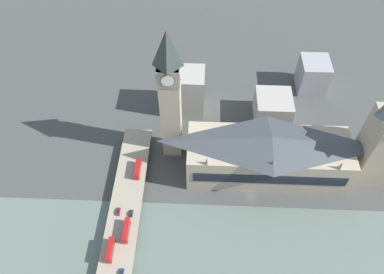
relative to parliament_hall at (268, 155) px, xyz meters
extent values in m
plane|color=#424442|center=(-17.16, 8.00, -14.65)|extent=(600.00, 600.00, 0.00)
cube|color=slate|center=(-52.85, 8.00, -14.50)|extent=(59.39, 360.00, 0.30)
cube|color=tan|center=(0.06, 0.00, -3.04)|extent=(28.43, 84.77, 23.23)
cube|color=black|center=(-14.31, 0.00, -1.87)|extent=(0.40, 77.99, 6.97)
pyramid|color=#3D4247|center=(0.06, 0.00, 11.71)|extent=(27.86, 83.07, 6.26)
cone|color=gray|center=(-13.16, -32.21, 11.08)|extent=(2.20, 2.20, 5.00)
cone|color=gray|center=(-13.16, 0.00, 11.08)|extent=(2.20, 2.20, 5.00)
cone|color=gray|center=(-13.16, 32.21, 11.08)|extent=(2.20, 2.20, 5.00)
cube|color=tan|center=(13.24, 51.56, 16.59)|extent=(10.34, 10.34, 62.48)
cube|color=gray|center=(13.24, 51.56, 43.18)|extent=(10.96, 10.96, 9.31)
cylinder|color=black|center=(7.89, 51.56, 43.18)|extent=(0.50, 6.72, 6.72)
cylinder|color=silver|center=(7.79, 51.56, 43.18)|extent=(0.62, 6.22, 6.22)
cylinder|color=black|center=(18.59, 51.56, 43.18)|extent=(0.50, 6.72, 6.72)
cylinder|color=silver|center=(18.69, 51.56, 43.18)|extent=(0.62, 6.22, 6.22)
cylinder|color=black|center=(13.24, 46.21, 43.18)|extent=(6.72, 0.50, 6.72)
cylinder|color=silver|center=(13.24, 46.10, 43.18)|extent=(6.22, 0.62, 6.22)
cylinder|color=black|center=(13.24, 56.90, 43.18)|extent=(6.72, 0.50, 6.72)
cylinder|color=silver|center=(13.24, 57.01, 43.18)|extent=(6.22, 0.62, 6.22)
pyramid|color=#2D3833|center=(13.24, 51.56, 57.19)|extent=(10.55, 10.55, 18.71)
cube|color=tan|center=(0.06, -55.23, 9.10)|extent=(17.70, 17.70, 47.51)
cube|color=gray|center=(-52.85, 72.65, -12.67)|extent=(3.00, 13.47, 3.96)
cube|color=gray|center=(-0.08, 72.65, -12.67)|extent=(3.00, 13.47, 3.96)
cube|color=gray|center=(-52.85, 72.65, -10.09)|extent=(150.78, 15.85, 1.20)
cube|color=red|center=(-52.28, 75.56, -8.06)|extent=(11.21, 2.48, 2.06)
cube|color=black|center=(-52.28, 75.56, -7.64)|extent=(10.09, 2.54, 0.91)
cube|color=red|center=(-52.28, 75.56, -5.81)|extent=(10.99, 2.48, 2.42)
cube|color=black|center=(-52.28, 75.56, -5.69)|extent=(10.09, 2.54, 1.16)
cube|color=#A01515|center=(-52.28, 75.56, -4.52)|extent=(10.88, 2.36, 0.16)
cylinder|color=black|center=(-47.48, 74.43, -8.99)|extent=(1.01, 0.28, 1.01)
cylinder|color=black|center=(-47.48, 76.69, -8.99)|extent=(1.01, 0.28, 1.01)
cylinder|color=black|center=(-56.98, 74.43, -8.99)|extent=(1.01, 0.28, 1.01)
cylinder|color=black|center=(-56.98, 76.69, -8.99)|extent=(1.01, 0.28, 1.01)
cube|color=red|center=(-42.46, 69.68, -8.06)|extent=(11.69, 2.44, 2.03)
cube|color=black|center=(-42.46, 69.68, -7.66)|extent=(10.52, 2.50, 0.89)
cube|color=red|center=(-42.46, 69.68, -5.85)|extent=(11.46, 2.44, 2.39)
cube|color=black|center=(-42.46, 69.68, -5.73)|extent=(10.52, 2.50, 1.15)
cube|color=#A01515|center=(-42.46, 69.68, -4.58)|extent=(11.34, 2.32, 0.16)
cylinder|color=black|center=(-37.44, 68.57, -8.98)|extent=(1.03, 0.28, 1.03)
cylinder|color=black|center=(-37.44, 70.80, -8.98)|extent=(1.03, 0.28, 1.03)
cylinder|color=black|center=(-47.38, 68.57, -8.98)|extent=(1.03, 0.28, 1.03)
cylinder|color=black|center=(-47.38, 70.80, -8.98)|extent=(1.03, 0.28, 1.03)
cube|color=red|center=(-7.11, 68.90, -8.05)|extent=(11.30, 2.54, 1.97)
cube|color=black|center=(-7.11, 68.90, -7.66)|extent=(10.17, 2.60, 0.87)
cube|color=red|center=(-7.11, 68.90, -5.91)|extent=(11.08, 2.54, 2.32)
cube|color=black|center=(-7.11, 68.90, -5.79)|extent=(10.17, 2.60, 1.11)
cube|color=#A01515|center=(-7.11, 68.90, -4.67)|extent=(10.97, 2.41, 0.16)
cylinder|color=black|center=(-2.36, 67.74, -8.93)|extent=(1.13, 0.28, 1.13)
cylinder|color=black|center=(-2.36, 70.06, -8.93)|extent=(1.13, 0.28, 1.13)
cylinder|color=black|center=(-11.74, 67.74, -8.93)|extent=(1.13, 0.28, 1.13)
cylinder|color=black|center=(-11.74, 70.06, -8.93)|extent=(1.13, 0.28, 1.13)
cube|color=navy|center=(-61.86, 69.01, -8.93)|extent=(3.85, 1.79, 0.64)
cube|color=black|center=(-61.98, 69.01, -8.32)|extent=(2.00, 1.61, 0.58)
cylinder|color=black|center=(-60.41, 68.21, -9.16)|extent=(0.67, 0.22, 0.67)
cylinder|color=black|center=(-60.41, 69.82, -9.16)|extent=(0.67, 0.22, 0.67)
cube|color=maroon|center=(-31.77, 75.57, -8.89)|extent=(4.25, 1.80, 0.68)
cube|color=black|center=(-31.89, 75.57, -8.32)|extent=(2.21, 1.62, 0.46)
cylinder|color=black|center=(-30.15, 74.76, -9.13)|extent=(0.72, 0.22, 0.72)
cylinder|color=black|center=(-30.15, 76.38, -9.13)|extent=(0.72, 0.22, 0.72)
cylinder|color=black|center=(-33.39, 74.76, -9.13)|extent=(0.72, 0.22, 0.72)
cylinder|color=black|center=(-33.39, 76.38, -9.13)|extent=(0.72, 0.22, 0.72)
cube|color=black|center=(-32.58, 69.07, -8.92)|extent=(3.82, 1.72, 0.63)
cube|color=black|center=(-32.69, 69.07, -8.31)|extent=(1.99, 1.55, 0.58)
cylinder|color=black|center=(-31.16, 68.30, -9.14)|extent=(0.71, 0.22, 0.71)
cylinder|color=black|center=(-31.16, 69.84, -9.14)|extent=(0.71, 0.22, 0.71)
cylinder|color=black|center=(-33.99, 68.30, -9.14)|extent=(0.71, 0.22, 0.71)
cylinder|color=black|center=(-33.99, 69.84, -9.14)|extent=(0.71, 0.22, 0.71)
cube|color=#A39E93|center=(39.75, -7.25, -5.94)|extent=(21.61, 21.28, 17.41)
cube|color=#939399|center=(69.00, -35.62, -3.98)|extent=(19.41, 17.89, 21.34)
cube|color=#A39E93|center=(46.43, 45.77, -0.35)|extent=(18.33, 22.37, 28.60)
camera|label=1|loc=(-118.61, 35.12, 159.10)|focal=35.00mm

